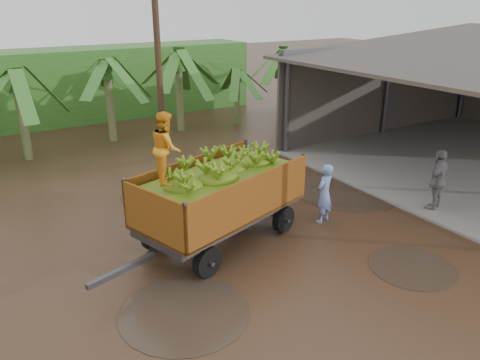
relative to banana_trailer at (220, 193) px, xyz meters
name	(u,v)px	position (x,y,z in m)	size (l,w,h in m)	color
ground	(252,244)	(0.61, -0.58, -1.34)	(100.00, 100.00, 0.00)	black
packing_shed	(480,92)	(12.38, 1.18, 1.16)	(12.78, 10.80, 4.76)	gray
hedge_north	(43,88)	(-1.39, 15.42, 0.46)	(22.00, 3.00, 3.60)	#2D661E
banana_trailer	(220,193)	(0.00, 0.00, 0.00)	(6.16, 3.33, 3.65)	#B46519
man_blue	(324,193)	(3.03, -0.52, -0.49)	(0.62, 0.41, 1.71)	#6A85C2
man_grey	(438,180)	(6.35, -1.70, -0.39)	(1.12, 0.47, 1.91)	slate
utility_pole	(158,59)	(1.55, 7.39, 2.46)	(1.20, 0.24, 7.50)	#47301E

